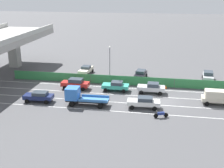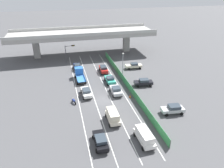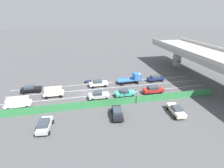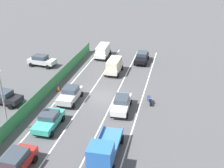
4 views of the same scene
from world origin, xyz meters
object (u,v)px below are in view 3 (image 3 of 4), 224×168
Objects in this scene: parked_sedan_dark at (117,112)px; street_lamp at (139,86)px; car_van_white at (18,102)px; parked_sedan_cream at (176,110)px; car_sedan_red at (153,89)px; parked_wagon_silver at (44,125)px; car_sedan_silver at (99,95)px; car_taxi_teal at (125,93)px; motorcycle at (88,81)px; car_sedan_white at (98,83)px; car_sedan_navy at (155,78)px; flatbed_truck_blue at (133,78)px; car_sedan_black at (31,89)px; traffic_light at (175,65)px; traffic_cone at (89,105)px; car_van_cream at (53,92)px.

street_lamp is at bearing 125.10° from parked_sedan_dark.
car_van_white reaches higher than parked_sedan_dark.
car_van_white is at bearing -106.16° from parked_sedan_cream.
parked_wagon_silver is at bearing -69.43° from car_sedan_red.
car_sedan_silver reaches higher than car_taxi_teal.
car_sedan_white is at bearing 40.65° from motorcycle.
car_sedan_navy is 0.98× the size of parked_sedan_dark.
flatbed_truck_blue reaches higher than car_sedan_red.
street_lamp is at bearing -131.18° from parked_sedan_cream.
car_sedan_silver is 16.19m from car_sedan_black.
parked_sedan_dark reaches higher than parked_sedan_cream.
car_taxi_teal is (6.40, 5.04, -0.03)m from car_sedan_white.
car_van_white is 10.10m from parked_wagon_silver.
car_sedan_silver is 8.90m from street_lamp.
car_taxi_teal reaches higher than car_sedan_navy.
car_sedan_red is at bearing 110.57° from parked_wagon_silver.
car_taxi_teal reaches higher than motorcycle.
car_van_white is 1.07× the size of parked_sedan_dark.
street_lamp is (3.78, -5.12, 3.10)m from car_sedan_red.
street_lamp is at bearing -40.27° from car_sedan_navy.
traffic_light is (-1.71, 6.29, 2.83)m from car_sedan_navy.
parked_wagon_silver reaches higher than car_sedan_navy.
car_sedan_black is at bearing -118.12° from parked_sedan_cream.
car_sedan_silver is at bearing -67.74° from car_sedan_navy.
car_sedan_black reaches higher than traffic_cone.
traffic_cone is at bearing -3.06° from motorcycle.
car_sedan_red reaches higher than car_sedan_silver.
car_van_cream reaches higher than motorcycle.
car_sedan_navy is at bearing -74.81° from traffic_light.
car_sedan_red reaches higher than car_sedan_navy.
car_sedan_white is (-3.22, 10.32, -0.30)m from car_van_cream.
car_sedan_black is (-6.33, -14.90, -0.04)m from car_sedan_silver.
car_van_white reaches higher than car_sedan_silver.
car_sedan_white is 9.33m from traffic_cone.
car_sedan_white reaches higher than parked_sedan_cream.
parked_wagon_silver is at bearing -52.78° from flatbed_truck_blue.
car_sedan_red is 1.00× the size of car_sedan_white.
parked_sedan_dark is 6.72m from traffic_cone.
parked_sedan_cream is at bearing 48.82° from street_lamp.
car_sedan_silver is 2.32× the size of motorcycle.
car_sedan_silver reaches higher than parked_sedan_cream.
motorcycle is 0.36× the size of traffic_light.
street_lamp is (10.41, -2.56, 2.75)m from flatbed_truck_blue.
motorcycle is at bearing -91.90° from traffic_light.
flatbed_truck_blue is (-6.95, 25.85, 0.16)m from car_van_white.
motorcycle is 19.24m from parked_wagon_silver.
car_van_cream is 10.05m from car_sedan_silver.
car_sedan_red is 0.88× the size of traffic_light.
street_lamp is (6.79, 17.01, 2.87)m from car_van_cream.
car_sedan_red is at bearing 91.35° from car_taxi_teal.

